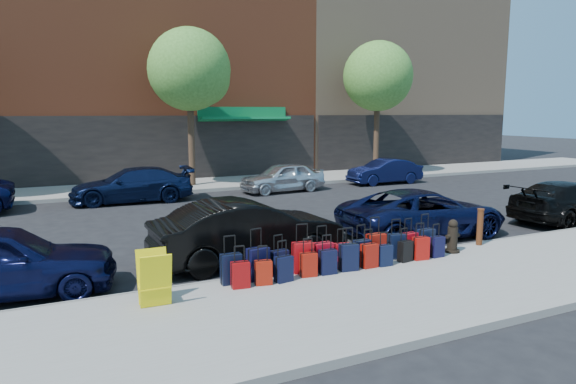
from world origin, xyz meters
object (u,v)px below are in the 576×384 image
tree_center (192,72)px  tree_right (380,78)px  suitcase_front_5 (343,255)px  fire_hydrant (453,237)px  car_far_1 (132,185)px  car_near_2 (423,213)px  car_far_3 (385,171)px  car_near_1 (249,231)px  car_far_2 (282,177)px  display_rack (154,279)px  car_near_3 (570,202)px  bollard (480,226)px

tree_center → tree_right: same height
suitcase_front_5 → fire_hydrant: 3.11m
fire_hydrant → car_far_1: 13.03m
tree_right → car_near_2: tree_right is taller
car_far_3 → car_near_1: bearing=-47.2°
tree_right → car_far_1: tree_right is taller
car_near_2 → car_far_3: size_ratio=1.30×
car_near_2 → car_far_1: car_far_1 is taller
suitcase_front_5 → car_far_3: car_far_3 is taller
fire_hydrant → car_far_2: bearing=81.4°
tree_right → car_near_1: 18.48m
car_far_2 → fire_hydrant: bearing=-8.4°
display_rack → car_far_2: car_far_2 is taller
display_rack → car_near_3: (13.86, 2.02, 0.04)m
car_far_1 → car_near_3: bearing=54.5°
car_near_2 → car_far_2: bearing=2.5°
car_far_1 → car_near_2: bearing=38.4°
car_near_1 → fire_hydrant: bearing=-113.4°
car_near_2 → tree_center: bearing=16.9°
bollard → car_far_1: 13.39m
bollard → car_far_1: car_far_1 is taller
fire_hydrant → car_near_2: bearing=63.4°
car_far_2 → tree_right: bearing=107.1°
display_rack → car_near_2: size_ratio=0.20×
car_far_1 → car_far_2: (6.56, -0.16, -0.03)m
tree_right → bollard: 16.48m
fire_hydrant → car_near_3: car_near_3 is taller
car_near_1 → car_near_2: size_ratio=0.93×
car_far_1 → bollard: bearing=34.9°
car_near_3 → car_far_1: 15.93m
car_near_1 → car_far_3: size_ratio=1.21×
tree_center → fire_hydrant: bearing=-80.2°
car_far_1 → car_far_2: 6.56m
car_near_1 → car_near_3: 11.21m
car_near_2 → car_far_3: 11.14m
car_near_1 → car_far_3: (11.15, 9.87, -0.13)m
tree_right → display_rack: (-15.33, -14.83, -4.78)m
suitcase_front_5 → bollard: bearing=10.5°
car_far_3 → fire_hydrant: bearing=-27.8°
car_near_1 → car_far_2: bearing=-31.3°
car_near_1 → display_rack: bearing=127.6°
display_rack → bollard: bearing=5.7°
car_near_2 → display_rack: bearing=108.8°
tree_center → car_near_1: tree_center is taller
suitcase_front_5 → fire_hydrant: suitcase_front_5 is taller
bollard → suitcase_front_5: bearing=-178.1°
suitcase_front_5 → tree_center: bearing=96.1°
suitcase_front_5 → car_far_3: (9.59, 11.60, 0.20)m
tree_right → bollard: bearing=-115.8°
fire_hydrant → car_near_1: bearing=153.8°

